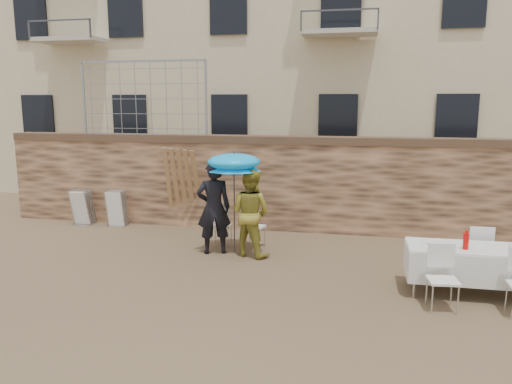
% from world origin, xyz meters
% --- Properties ---
extents(ground, '(80.00, 80.00, 0.00)m').
position_xyz_m(ground, '(0.00, 0.00, 0.00)').
color(ground, brown).
rests_on(ground, ground).
extents(stone_wall, '(13.00, 0.50, 2.20)m').
position_xyz_m(stone_wall, '(0.00, 5.00, 1.10)').
color(stone_wall, '#855E42').
rests_on(stone_wall, ground).
extents(chain_link_fence, '(3.20, 0.06, 1.80)m').
position_xyz_m(chain_link_fence, '(-3.00, 5.00, 3.10)').
color(chain_link_fence, gray).
rests_on(chain_link_fence, stone_wall).
extents(man_suit, '(0.80, 0.66, 1.87)m').
position_xyz_m(man_suit, '(-0.59, 2.79, 0.94)').
color(man_suit, black).
rests_on(man_suit, ground).
extents(woman_dress, '(1.03, 0.92, 1.74)m').
position_xyz_m(woman_dress, '(0.16, 2.79, 0.87)').
color(woman_dress, gold).
rests_on(woman_dress, ground).
extents(umbrella, '(1.09, 1.09, 1.91)m').
position_xyz_m(umbrella, '(-0.19, 2.89, 1.80)').
color(umbrella, '#3F3F44').
rests_on(umbrella, ground).
extents(couple_chair_left, '(0.50, 0.50, 0.96)m').
position_xyz_m(couple_chair_left, '(-0.59, 3.34, 0.48)').
color(couple_chair_left, white).
rests_on(couple_chair_left, ground).
extents(couple_chair_right, '(0.59, 0.59, 0.96)m').
position_xyz_m(couple_chair_right, '(0.11, 3.34, 0.48)').
color(couple_chair_right, white).
rests_on(couple_chair_right, ground).
extents(banquet_table, '(2.10, 0.85, 0.78)m').
position_xyz_m(banquet_table, '(4.09, 1.50, 0.73)').
color(banquet_table, silver).
rests_on(banquet_table, ground).
extents(soda_bottle, '(0.09, 0.09, 0.26)m').
position_xyz_m(soda_bottle, '(3.89, 1.35, 0.91)').
color(soda_bottle, red).
rests_on(soda_bottle, banquet_table).
extents(table_chair_front_left, '(0.53, 0.53, 0.96)m').
position_xyz_m(table_chair_front_left, '(3.49, 0.75, 0.48)').
color(table_chair_front_left, white).
rests_on(table_chair_front_left, ground).
extents(table_chair_back, '(0.50, 0.50, 0.96)m').
position_xyz_m(table_chair_back, '(4.29, 2.30, 0.48)').
color(table_chair_back, white).
rests_on(table_chair_back, ground).
extents(chair_stack_left, '(0.46, 0.47, 0.92)m').
position_xyz_m(chair_stack_left, '(-4.45, 4.56, 0.46)').
color(chair_stack_left, white).
rests_on(chair_stack_left, ground).
extents(chair_stack_right, '(0.46, 0.40, 0.92)m').
position_xyz_m(chair_stack_right, '(-3.55, 4.56, 0.46)').
color(chair_stack_right, white).
rests_on(chair_stack_right, ground).
extents(wood_planks, '(0.70, 0.20, 2.00)m').
position_xyz_m(wood_planks, '(-1.95, 4.63, 1.00)').
color(wood_planks, '#A37749').
rests_on(wood_planks, ground).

